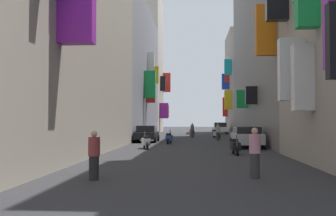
{
  "coord_description": "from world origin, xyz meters",
  "views": [
    {
      "loc": [
        0.2,
        -2.36,
        1.95
      ],
      "look_at": [
        -2.14,
        30.5,
        2.93
      ],
      "focal_mm": 41.09,
      "sensor_mm": 36.0,
      "label": 1
    }
  ],
  "objects_px": {
    "pedestrian_near_right": "(218,132)",
    "parked_car_silver": "(247,136)",
    "scooter_silver": "(217,134)",
    "parked_car_white": "(220,128)",
    "scooter_white": "(146,142)",
    "pedestrian_mid_street": "(94,156)",
    "pedestrian_near_left": "(192,130)",
    "scooter_red": "(192,132)",
    "pedestrian_crossing": "(255,153)",
    "scooter_black": "(235,146)",
    "parked_car_black": "(147,133)",
    "scooter_blue": "(169,138)",
    "scooter_orange": "(235,136)"
  },
  "relations": [
    {
      "from": "pedestrian_crossing",
      "to": "pedestrian_mid_street",
      "type": "height_order",
      "value": "pedestrian_crossing"
    },
    {
      "from": "pedestrian_near_right",
      "to": "scooter_black",
      "type": "bearing_deg",
      "value": -89.59
    },
    {
      "from": "scooter_silver",
      "to": "pedestrian_near_left",
      "type": "relative_size",
      "value": 1.18
    },
    {
      "from": "parked_car_white",
      "to": "pedestrian_mid_street",
      "type": "height_order",
      "value": "pedestrian_mid_street"
    },
    {
      "from": "scooter_white",
      "to": "pedestrian_near_left",
      "type": "distance_m",
      "value": 16.97
    },
    {
      "from": "parked_car_white",
      "to": "pedestrian_near_left",
      "type": "bearing_deg",
      "value": -109.11
    },
    {
      "from": "scooter_red",
      "to": "pedestrian_near_right",
      "type": "distance_m",
      "value": 8.85
    },
    {
      "from": "parked_car_black",
      "to": "parked_car_white",
      "type": "xyz_separation_m",
      "value": [
        7.56,
        19.6,
        0.05
      ]
    },
    {
      "from": "scooter_silver",
      "to": "pedestrian_mid_street",
      "type": "height_order",
      "value": "pedestrian_mid_street"
    },
    {
      "from": "scooter_black",
      "to": "scooter_white",
      "type": "bearing_deg",
      "value": 144.75
    },
    {
      "from": "scooter_black",
      "to": "parked_car_silver",
      "type": "bearing_deg",
      "value": 75.99
    },
    {
      "from": "parked_car_white",
      "to": "pedestrian_near_left",
      "type": "height_order",
      "value": "pedestrian_near_left"
    },
    {
      "from": "parked_car_silver",
      "to": "scooter_orange",
      "type": "distance_m",
      "value": 8.39
    },
    {
      "from": "scooter_red",
      "to": "pedestrian_near_left",
      "type": "height_order",
      "value": "pedestrian_near_left"
    },
    {
      "from": "scooter_silver",
      "to": "scooter_orange",
      "type": "xyz_separation_m",
      "value": [
        1.44,
        -4.87,
        -0.0
      ]
    },
    {
      "from": "scooter_blue",
      "to": "pedestrian_mid_street",
      "type": "bearing_deg",
      "value": -93.61
    },
    {
      "from": "parked_car_white",
      "to": "parked_car_silver",
      "type": "bearing_deg",
      "value": -89.54
    },
    {
      "from": "pedestrian_near_right",
      "to": "parked_car_black",
      "type": "bearing_deg",
      "value": -154.4
    },
    {
      "from": "parked_car_black",
      "to": "scooter_white",
      "type": "height_order",
      "value": "parked_car_black"
    },
    {
      "from": "parked_car_black",
      "to": "scooter_white",
      "type": "relative_size",
      "value": 2.12
    },
    {
      "from": "scooter_white",
      "to": "pedestrian_near_right",
      "type": "xyz_separation_m",
      "value": [
        5.38,
        10.76,
        0.31
      ]
    },
    {
      "from": "scooter_blue",
      "to": "pedestrian_near_right",
      "type": "bearing_deg",
      "value": 53.05
    },
    {
      "from": "pedestrian_near_left",
      "to": "pedestrian_near_right",
      "type": "distance_m",
      "value": 6.42
    },
    {
      "from": "scooter_black",
      "to": "pedestrian_near_left",
      "type": "relative_size",
      "value": 1.22
    },
    {
      "from": "scooter_black",
      "to": "pedestrian_mid_street",
      "type": "relative_size",
      "value": 1.19
    },
    {
      "from": "scooter_red",
      "to": "scooter_blue",
      "type": "bearing_deg",
      "value": -96.9
    },
    {
      "from": "scooter_blue",
      "to": "pedestrian_mid_street",
      "type": "relative_size",
      "value": 1.17
    },
    {
      "from": "scooter_white",
      "to": "pedestrian_near_left",
      "type": "xyz_separation_m",
      "value": [
        2.95,
        16.71,
        0.3
      ]
    },
    {
      "from": "parked_car_white",
      "to": "scooter_red",
      "type": "relative_size",
      "value": 2.52
    },
    {
      "from": "pedestrian_crossing",
      "to": "scooter_black",
      "type": "bearing_deg",
      "value": 88.53
    },
    {
      "from": "scooter_black",
      "to": "pedestrian_mid_street",
      "type": "xyz_separation_m",
      "value": [
        -5.46,
        -9.34,
        0.32
      ]
    },
    {
      "from": "parked_car_silver",
      "to": "pedestrian_crossing",
      "type": "height_order",
      "value": "pedestrian_crossing"
    },
    {
      "from": "scooter_blue",
      "to": "scooter_silver",
      "type": "xyz_separation_m",
      "value": [
        4.29,
        9.61,
        0.0
      ]
    },
    {
      "from": "pedestrian_near_right",
      "to": "pedestrian_mid_street",
      "type": "relative_size",
      "value": 0.98
    },
    {
      "from": "parked_car_white",
      "to": "pedestrian_near_left",
      "type": "relative_size",
      "value": 2.9
    },
    {
      "from": "parked_car_silver",
      "to": "scooter_red",
      "type": "bearing_deg",
      "value": 102.57
    },
    {
      "from": "pedestrian_near_right",
      "to": "parked_car_silver",
      "type": "bearing_deg",
      "value": -81.0
    },
    {
      "from": "scooter_red",
      "to": "pedestrian_mid_street",
      "type": "distance_m",
      "value": 32.59
    },
    {
      "from": "parked_car_black",
      "to": "parked_car_silver",
      "type": "xyz_separation_m",
      "value": [
        7.77,
        -6.19,
        0.03
      ]
    },
    {
      "from": "scooter_silver",
      "to": "parked_car_white",
      "type": "bearing_deg",
      "value": 84.76
    },
    {
      "from": "scooter_blue",
      "to": "pedestrian_crossing",
      "type": "distance_m",
      "value": 18.03
    },
    {
      "from": "parked_car_silver",
      "to": "scooter_silver",
      "type": "height_order",
      "value": "parked_car_silver"
    },
    {
      "from": "parked_car_white",
      "to": "scooter_white",
      "type": "distance_m",
      "value": 28.13
    },
    {
      "from": "scooter_silver",
      "to": "pedestrian_mid_street",
      "type": "distance_m",
      "value": 28.55
    },
    {
      "from": "scooter_silver",
      "to": "pedestrian_near_left",
      "type": "xyz_separation_m",
      "value": [
        -2.53,
        1.91,
        0.3
      ]
    },
    {
      "from": "pedestrian_crossing",
      "to": "pedestrian_near_right",
      "type": "bearing_deg",
      "value": 89.72
    },
    {
      "from": "scooter_blue",
      "to": "scooter_white",
      "type": "distance_m",
      "value": 5.33
    },
    {
      "from": "parked_car_silver",
      "to": "parked_car_white",
      "type": "distance_m",
      "value": 25.79
    },
    {
      "from": "parked_car_white",
      "to": "pedestrian_near_right",
      "type": "xyz_separation_m",
      "value": [
        -1.25,
        -16.57,
        -0.03
      ]
    },
    {
      "from": "pedestrian_near_left",
      "to": "pedestrian_near_right",
      "type": "xyz_separation_m",
      "value": [
        2.43,
        -5.95,
        0.01
      ]
    }
  ]
}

